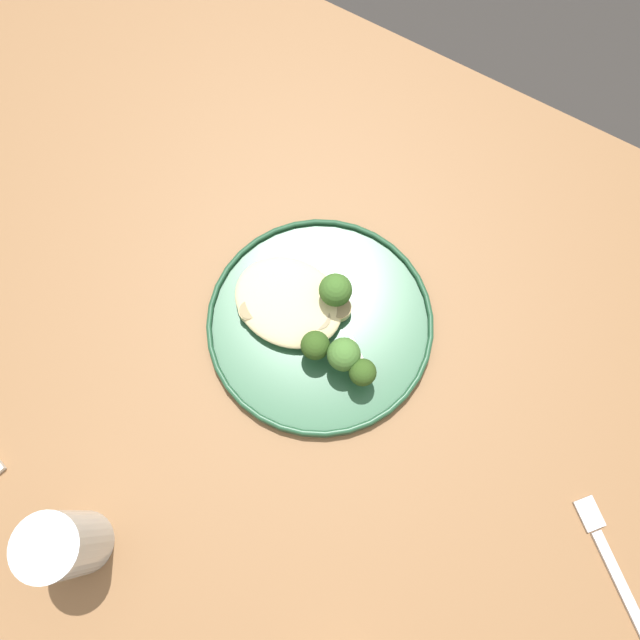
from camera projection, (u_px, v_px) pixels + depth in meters
ground at (299, 420)px, 1.47m from camera, size 6.00×6.00×0.00m
wooden_dining_table at (283, 350)px, 0.84m from camera, size 1.40×1.00×0.74m
dinner_plate at (320, 323)px, 0.76m from camera, size 0.29×0.29×0.02m
noodle_bed at (288, 302)px, 0.76m from camera, size 0.14×0.12×0.03m
seared_scallop_rear_pale at (307, 281)px, 0.77m from camera, size 0.03×0.03×0.01m
seared_scallop_on_noodles at (247, 315)px, 0.75m from camera, size 0.03×0.03×0.02m
seared_scallop_center_golden at (318, 320)px, 0.75m from camera, size 0.03×0.03×0.02m
seared_scallop_tilted_round at (339, 309)px, 0.76m from camera, size 0.03×0.03×0.01m
broccoli_floret_left_leaning at (317, 343)px, 0.72m from camera, size 0.04×0.04×0.05m
broccoli_floret_small_sprig at (344, 355)px, 0.71m from camera, size 0.04×0.04×0.06m
broccoli_floret_split_head at (335, 290)px, 0.73m from camera, size 0.04×0.04×0.06m
broccoli_floret_rear_charred at (361, 375)px, 0.71m from camera, size 0.03×0.03×0.05m
onion_sliver_pale_crescent at (357, 350)px, 0.75m from camera, size 0.04×0.03×0.00m
onion_sliver_long_sliver at (320, 310)px, 0.76m from camera, size 0.04×0.04×0.00m
water_glass at (68, 544)px, 0.65m from camera, size 0.07×0.07×0.11m
dinner_fork at (616, 575)px, 0.68m from camera, size 0.16×0.13×0.00m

